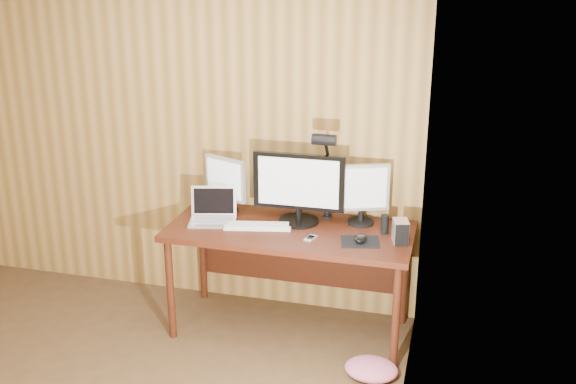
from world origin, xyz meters
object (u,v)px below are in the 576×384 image
at_px(laptop, 213,213).
at_px(speaker, 385,224).
at_px(monitor_center, 299,187).
at_px(desk, 293,241).
at_px(desk_lamp, 326,164).
at_px(hard_drive, 401,231).
at_px(monitor_left, 226,183).
at_px(monitor_right, 362,192).
at_px(keyboard, 258,226).
at_px(phone, 311,238).
at_px(mouse, 360,238).

distance_m(laptop, speaker, 1.14).
distance_m(monitor_center, laptop, 0.61).
xyz_separation_m(desk, desk_lamp, (0.20, 0.09, 0.53)).
bearing_deg(hard_drive, desk_lamp, 144.43).
distance_m(monitor_left, hard_drive, 1.26).
xyz_separation_m(desk, monitor_left, (-0.51, 0.13, 0.33)).
distance_m(monitor_left, monitor_right, 0.94).
relative_size(hard_drive, desk_lamp, 0.22).
height_order(monitor_center, laptop, monitor_center).
bearing_deg(keyboard, hard_drive, -12.19).
bearing_deg(phone, monitor_center, 132.43).
height_order(laptop, desk_lamp, desk_lamp).
distance_m(monitor_center, speaker, 0.61).
distance_m(monitor_left, keyboard, 0.43).
bearing_deg(mouse, keyboard, 152.28).
height_order(monitor_left, phone, monitor_left).
distance_m(monitor_right, keyboard, 0.72).
relative_size(laptop, mouse, 3.01).
height_order(laptop, speaker, laptop).
distance_m(laptop, hard_drive, 1.26).
xyz_separation_m(monitor_center, speaker, (0.58, -0.05, -0.19)).
bearing_deg(monitor_right, mouse, -101.50).
bearing_deg(speaker, mouse, -126.02).
relative_size(mouse, desk_lamp, 0.18).
bearing_deg(monitor_center, mouse, -27.49).
bearing_deg(monitor_center, hard_drive, -14.30).
bearing_deg(desk, monitor_right, 16.86).
bearing_deg(phone, monitor_left, 167.66).
bearing_deg(monitor_left, phone, -3.38).
xyz_separation_m(desk, phone, (0.17, -0.21, 0.13)).
bearing_deg(keyboard, monitor_center, 21.47).
height_order(monitor_left, monitor_right, monitor_right).
distance_m(mouse, speaker, 0.22).
xyz_separation_m(mouse, hard_drive, (0.24, 0.06, 0.05)).
bearing_deg(monitor_center, desk_lamp, 11.73).
bearing_deg(desk_lamp, speaker, 3.22).
bearing_deg(desk, keyboard, -152.77).
bearing_deg(monitor_right, monitor_center, 171.72).
relative_size(monitor_left, speaker, 3.10).
bearing_deg(hard_drive, monitor_right, 124.85).
bearing_deg(speaker, desk_lamp, 168.30).
xyz_separation_m(speaker, desk_lamp, (-0.41, 0.08, 0.35)).
distance_m(hard_drive, desk_lamp, 0.65).
bearing_deg(laptop, monitor_right, -2.99).
relative_size(mouse, speaker, 0.94).
xyz_separation_m(laptop, keyboard, (0.33, -0.05, -0.04)).
height_order(monitor_right, keyboard, monitor_right).
relative_size(monitor_center, laptop, 1.73).
relative_size(laptop, hard_drive, 2.37).
xyz_separation_m(monitor_left, mouse, (0.99, -0.30, -0.18)).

